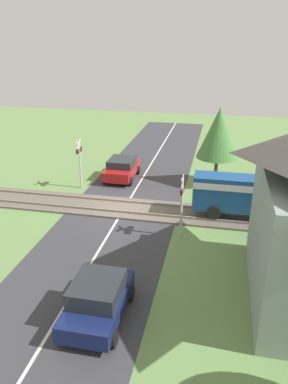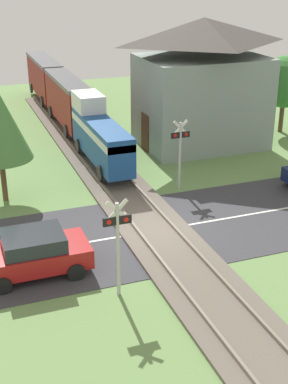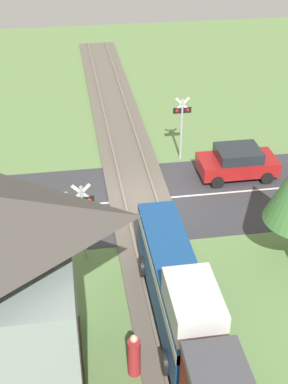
# 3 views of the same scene
# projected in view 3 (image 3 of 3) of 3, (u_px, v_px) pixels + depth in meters

# --- Properties ---
(ground_plane) EXTENTS (60.00, 60.00, 0.00)m
(ground_plane) POSITION_uv_depth(u_px,v_px,m) (140.00, 200.00, 24.04)
(ground_plane) COLOR #66894C
(road_surface) EXTENTS (48.00, 6.40, 0.02)m
(road_surface) POSITION_uv_depth(u_px,v_px,m) (140.00, 200.00, 24.04)
(road_surface) COLOR #38383D
(road_surface) RESTS_ON ground_plane
(track_bed) EXTENTS (2.80, 48.00, 0.24)m
(track_bed) POSITION_uv_depth(u_px,v_px,m) (140.00, 199.00, 24.01)
(track_bed) COLOR #665B51
(track_bed) RESTS_ON ground_plane
(car_near_crossing) EXTENTS (3.69, 2.05, 1.49)m
(car_near_crossing) POSITION_uv_depth(u_px,v_px,m) (237.00, 162.00, 25.48)
(car_near_crossing) COLOR #A81919
(car_near_crossing) RESTS_ON ground_plane
(crossing_signal_west_approach) EXTENTS (0.90, 0.18, 3.32)m
(crossing_signal_west_approach) POSITION_uv_depth(u_px,v_px,m) (182.00, 120.00, 26.33)
(crossing_signal_west_approach) COLOR #B7B7B7
(crossing_signal_west_approach) RESTS_ON ground_plane
(crossing_signal_east_approach) EXTENTS (0.90, 0.18, 3.32)m
(crossing_signal_east_approach) POSITION_uv_depth(u_px,v_px,m) (83.00, 212.00, 19.50)
(crossing_signal_east_approach) COLOR #B7B7B7
(crossing_signal_east_approach) RESTS_ON ground_plane
(pedestrian_by_station) EXTENTS (0.39, 0.39, 1.57)m
(pedestrian_by_station) POSITION_uv_depth(u_px,v_px,m) (134.00, 356.00, 15.63)
(pedestrian_by_station) COLOR #B2282D
(pedestrian_by_station) RESTS_ON ground_plane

